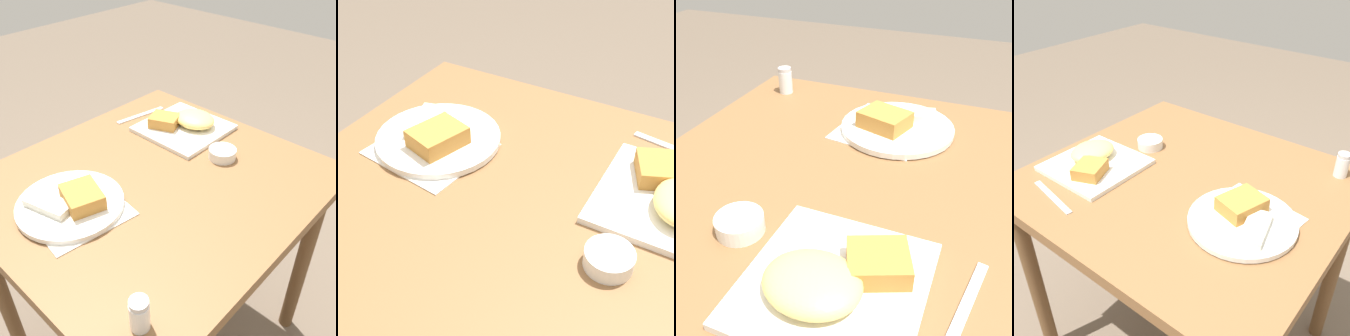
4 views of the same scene
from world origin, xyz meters
The scene contains 7 objects.
dining_table centered at (0.00, 0.00, 0.66)m, with size 0.81×0.89×0.76m.
menu_card centered at (0.04, 0.22, 0.76)m, with size 0.24×0.25×0.00m.
plate_square_near centered at (0.12, -0.28, 0.78)m, with size 0.26×0.26×0.06m.
plate_oval_far centered at (0.07, 0.22, 0.78)m, with size 0.27×0.27×0.05m.
sauce_ramekin centered at (-0.08, -0.22, 0.77)m, with size 0.08×0.08×0.03m.
salt_shaker centered at (-0.30, 0.34, 0.79)m, with size 0.04×0.04×0.08m.
butter_knife centered at (0.30, -0.24, 0.76)m, with size 0.05×0.19×0.00m.
Camera 4 is at (0.76, 0.58, 1.41)m, focal length 42.00 mm.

